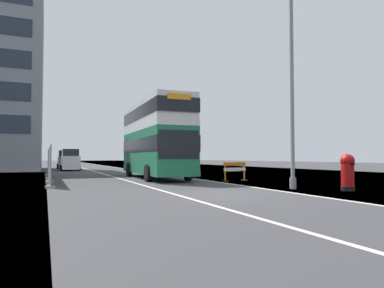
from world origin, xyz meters
name	(u,v)px	position (x,y,z in m)	size (l,w,h in m)	color
ground	(232,194)	(0.61, 0.08, -0.05)	(140.00, 280.00, 0.10)	#38383A
double_decker_bus	(155,138)	(0.66, 10.69, 2.69)	(3.02, 10.29, 5.07)	#1E6B47
lamppost_foreground	(292,88)	(4.03, 0.63, 4.56)	(0.29, 0.70, 9.60)	gray
red_pillar_postbox	(348,171)	(5.59, -0.97, 0.86)	(0.58, 0.58, 1.56)	black
roadworks_barrier	(235,169)	(4.14, 5.98, 0.70)	(1.68, 0.74, 1.12)	orange
construction_site_fence	(49,164)	(-5.97, 11.91, 0.96)	(0.44, 13.80, 2.02)	#A8AAAD
car_oncoming_near	(70,161)	(-3.75, 26.88, 1.07)	(1.93, 4.33, 2.27)	silver
car_receding_mid	(66,160)	(-3.80, 34.05, 1.05)	(2.03, 3.95, 2.26)	slate
bare_tree_far_verge_far	(13,152)	(-11.70, 61.05, 2.37)	(2.40, 2.27, 5.06)	#4C3D2D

